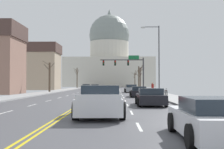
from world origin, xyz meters
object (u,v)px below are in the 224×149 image
object	(u,v)px
sedan_near_06	(212,119)
sedan_oncoming_01	(86,87)
sedan_near_03	(107,94)
sedan_near_02	(139,92)
pickup_truck_near_05	(100,102)
pedestrian_00	(153,87)
sedan_near_00	(131,89)
street_lamp_right	(157,54)
bicycle_parked	(166,93)
sedan_near_04	(150,97)
sedan_oncoming_00	(95,88)
signal_gantry	(127,65)
sedan_near_01	(111,90)

from	to	relation	value
sedan_near_06	sedan_oncoming_01	bearing A→B (deg)	98.85
sedan_near_06	sedan_oncoming_01	xyz separation A→B (m)	(-10.46, 67.15, 0.00)
sedan_near_03	sedan_oncoming_01	bearing A→B (deg)	98.03
sedan_near_02	pickup_truck_near_05	xyz separation A→B (m)	(-3.43, -19.23, 0.12)
pedestrian_00	sedan_near_02	bearing A→B (deg)	-111.57
sedan_near_00	pedestrian_00	xyz separation A→B (m)	(2.49, -8.90, 0.38)
street_lamp_right	bicycle_parked	bearing A→B (deg)	-81.59
sedan_near_04	sedan_oncoming_00	size ratio (longest dim) A/B	0.99
sedan_near_04	sedan_oncoming_00	distance (m)	41.70
street_lamp_right	sedan_oncoming_01	bearing A→B (deg)	108.76
street_lamp_right	pedestrian_00	distance (m)	4.99
signal_gantry	street_lamp_right	size ratio (longest dim) A/B	0.89
signal_gantry	sedan_oncoming_00	size ratio (longest dim) A/B	1.73
street_lamp_right	pickup_truck_near_05	size ratio (longest dim) A/B	1.56
sedan_oncoming_01	sedan_near_00	bearing A→B (deg)	-69.09
sedan_near_02	bicycle_parked	world-z (taller)	sedan_near_02
sedan_near_02	pickup_truck_near_05	distance (m)	19.54
sedan_near_06	sedan_near_03	bearing A→B (deg)	100.97
sedan_near_04	sedan_near_01	bearing A→B (deg)	98.95
sedan_near_03	sedan_near_06	distance (m)	19.09
street_lamp_right	pickup_truck_near_05	distance (m)	24.07
sedan_near_06	pedestrian_00	distance (m)	31.63
pickup_truck_near_05	bicycle_parked	xyz separation A→B (m)	(6.61, 19.19, -0.20)
pedestrian_00	sedan_near_00	bearing A→B (deg)	105.63
bicycle_parked	sedan_oncoming_01	bearing A→B (deg)	107.90
sedan_near_06	sedan_near_00	bearing A→B (deg)	90.36
signal_gantry	sedan_oncoming_00	world-z (taller)	signal_gantry
sedan_near_02	sedan_near_03	size ratio (longest dim) A/B	1.08
street_lamp_right	pickup_truck_near_05	xyz separation A→B (m)	(-6.07, -22.83, -4.63)
sedan_near_02	sedan_oncoming_01	size ratio (longest dim) A/B	1.00
signal_gantry	sedan_near_02	xyz separation A→B (m)	(0.55, -18.65, -4.18)
street_lamp_right	sedan_near_06	distance (m)	29.57
sedan_near_04	sedan_near_03	bearing A→B (deg)	119.33
sedan_near_04	sedan_oncoming_01	xyz separation A→B (m)	(-10.17, 54.37, 0.01)
sedan_near_00	bicycle_parked	size ratio (longest dim) A/B	2.61
sedan_near_01	sedan_near_02	distance (m)	8.20
sedan_near_02	sedan_oncoming_00	xyz separation A→B (m)	(-7.08, 28.41, 0.03)
sedan_near_06	sedan_oncoming_01	world-z (taller)	sedan_oncoming_01
sedan_near_01	sedan_near_02	size ratio (longest dim) A/B	0.97
sedan_near_01	signal_gantry	bearing A→B (deg)	76.10
sedan_near_04	pedestrian_00	world-z (taller)	pedestrian_00
sedan_near_03	sedan_near_01	bearing A→B (deg)	89.35
sedan_near_03	signal_gantry	bearing A→B (deg)	83.45
signal_gantry	street_lamp_right	world-z (taller)	street_lamp_right
bicycle_parked	sedan_near_03	bearing A→B (deg)	-134.74
sedan_near_01	sedan_oncoming_01	xyz separation A→B (m)	(-6.99, 34.16, -0.01)
sedan_near_01	sedan_oncoming_00	distance (m)	21.24
sedan_oncoming_01	bicycle_parked	xyz separation A→B (m)	(13.47, -41.71, -0.10)
sedan_near_06	sedan_oncoming_01	size ratio (longest dim) A/B	0.93
signal_gantry	sedan_near_03	world-z (taller)	signal_gantry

